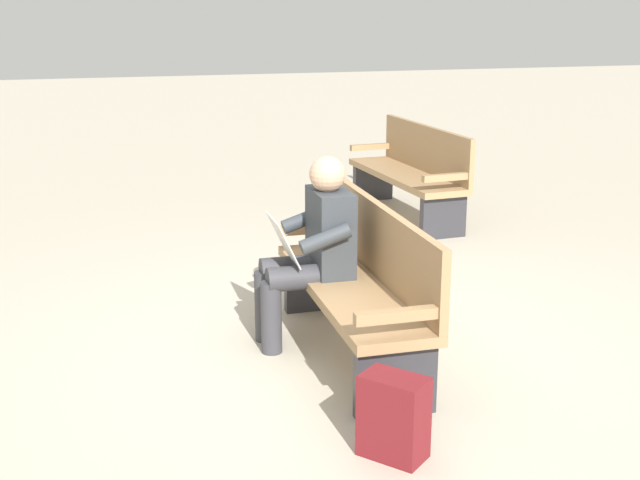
{
  "coord_description": "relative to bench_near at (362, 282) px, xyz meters",
  "views": [
    {
      "loc": [
        -4.5,
        1.46,
        2.07
      ],
      "look_at": [
        0.13,
        0.15,
        0.7
      ],
      "focal_mm": 47.2,
      "sensor_mm": 36.0,
      "label": 1
    }
  ],
  "objects": [
    {
      "name": "bench_near",
      "position": [
        0.0,
        0.0,
        0.0
      ],
      "size": [
        1.81,
        0.5,
        0.9
      ],
      "rotation": [
        0.0,
        0.0,
        -0.01
      ],
      "color": "#9E7A51",
      "rests_on": "ground"
    },
    {
      "name": "backpack",
      "position": [
        -1.18,
        0.23,
        -0.26
      ],
      "size": [
        0.35,
        0.34,
        0.41
      ],
      "rotation": [
        0.0,
        0.0,
        3.85
      ],
      "color": "maroon",
      "rests_on": "ground"
    },
    {
      "name": "bench_far",
      "position": [
        3.06,
        -1.55,
        0.0
      ],
      "size": [
        1.83,
        0.6,
        0.9
      ],
      "rotation": [
        0.0,
        0.0,
        0.07
      ],
      "color": "#9E7A51",
      "rests_on": "ground"
    },
    {
      "name": "person_seated",
      "position": [
        0.26,
        0.23,
        0.17
      ],
      "size": [
        0.57,
        0.58,
        1.18
      ],
      "rotation": [
        0.0,
        0.0,
        -0.01
      ],
      "color": "#33383D",
      "rests_on": "ground"
    },
    {
      "name": "ground_plane",
      "position": [
        0.0,
        0.07,
        -0.46
      ],
      "size": [
        40.0,
        40.0,
        0.0
      ],
      "primitive_type": "plane",
      "color": "#B7AD99"
    }
  ]
}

